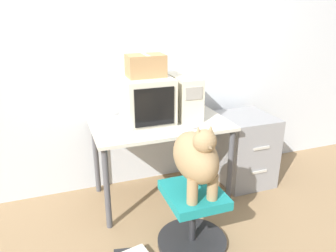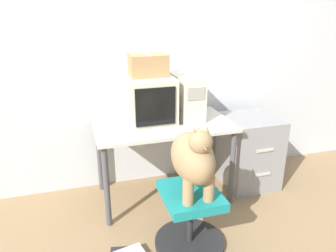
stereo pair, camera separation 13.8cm
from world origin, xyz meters
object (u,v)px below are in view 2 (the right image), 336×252
Objects in this scene: dog at (193,158)px; cardboard_box at (148,65)px; keyboard at (163,132)px; office_chair at (190,218)px; pc_tower at (187,97)px; filing_cabinet at (249,151)px; crt_monitor at (149,99)px.

cardboard_box is (-0.11, 0.83, 0.50)m from dog.
dog is at bearing -81.30° from keyboard.
keyboard is 0.87× the size of office_chair.
keyboard is 0.71m from office_chair.
dog is at bearing -106.51° from pc_tower.
filing_cabinet is 1.37m from cardboard_box.
keyboard is at bearing -83.60° from crt_monitor.
pc_tower is 0.84× the size of dog.
filing_cabinet is at bearing 39.85° from dog.
filing_cabinet is at bearing -9.33° from pc_tower.
dog reaches higher than filing_cabinet.
cardboard_box reaches higher than crt_monitor.
pc_tower is 0.65× the size of filing_cabinet.
pc_tower is 0.48m from cardboard_box.
office_chair is at bearing -81.94° from crt_monitor.
crt_monitor is 0.30m from cardboard_box.
crt_monitor is 0.85× the size of dog.
filing_cabinet reaches higher than office_chair.
cardboard_box reaches higher than office_chair.
filing_cabinet is at bearing 14.40° from keyboard.
office_chair is 1.68× the size of cardboard_box.
filing_cabinet is 2.24× the size of cardboard_box.
office_chair is 1.31m from cardboard_box.
filing_cabinet is at bearing -4.36° from crt_monitor.
dog is (0.00, -0.03, 0.52)m from office_chair.
pc_tower is 0.92m from dog.
pc_tower is at bearing 47.19° from keyboard.
crt_monitor is 1.01× the size of keyboard.
crt_monitor reaches higher than keyboard.
crt_monitor reaches higher than pc_tower.
crt_monitor is 0.38m from keyboard.
pc_tower is 1.12m from office_chair.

